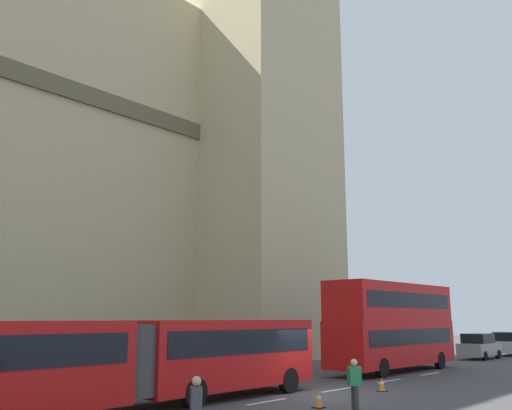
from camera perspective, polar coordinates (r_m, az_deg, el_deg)
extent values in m
plane|color=#424244|center=(24.00, 5.73, -18.35)|extent=(160.00, 160.00, 0.00)
cube|color=silver|center=(21.74, 1.08, -19.13)|extent=(2.20, 0.16, 0.01)
cube|color=silver|center=(25.41, 8.10, -17.88)|extent=(2.20, 0.16, 0.01)
cube|color=silver|center=(29.34, 13.23, -16.80)|extent=(2.20, 0.16, 0.01)
cube|color=silver|center=(33.45, 17.08, -15.89)|extent=(2.20, 0.16, 0.01)
cube|color=#C6B284|center=(51.41, -0.20, 17.06)|extent=(10.75, 10.75, 54.74)
cube|color=red|center=(22.73, -3.36, -14.60)|extent=(8.38, 2.50, 2.50)
cube|color=black|center=(22.71, -3.35, -13.47)|extent=(7.71, 2.54, 0.90)
cylinder|color=#3F3F3F|center=(19.68, -13.17, -14.86)|extent=(2.38, 2.38, 2.25)
cylinder|color=black|center=(24.10, 3.28, -17.16)|extent=(1.00, 0.30, 1.00)
cylinder|color=black|center=(20.28, -6.23, -18.23)|extent=(1.00, 0.30, 1.00)
cube|color=red|center=(34.08, 13.66, -13.28)|extent=(10.92, 2.50, 2.40)
cube|color=black|center=(34.06, 13.63, -12.69)|extent=(9.83, 2.54, 0.84)
cube|color=red|center=(34.06, 13.48, -9.50)|extent=(10.70, 2.50, 2.10)
cube|color=black|center=(34.06, 13.47, -9.33)|extent=(9.83, 2.54, 0.84)
cylinder|color=black|center=(36.80, 17.95, -14.60)|extent=(1.00, 0.30, 1.00)
cylinder|color=black|center=(30.54, 12.54, -15.66)|extent=(1.00, 0.30, 1.00)
cube|color=gray|center=(46.36, 21.52, -13.32)|extent=(4.40, 1.80, 0.90)
cube|color=black|center=(46.14, 21.36, -12.35)|extent=(2.46, 1.66, 0.70)
cylinder|color=black|center=(47.44, 23.10, -13.60)|extent=(0.64, 0.30, 0.64)
cylinder|color=black|center=(44.79, 21.93, -13.88)|extent=(0.64, 0.30, 0.64)
cube|color=#B7B7BC|center=(51.73, 24.09, -12.84)|extent=(4.40, 1.80, 0.90)
cube|color=black|center=(51.51, 23.95, -11.96)|extent=(2.46, 1.66, 0.70)
cube|color=black|center=(20.44, 6.31, -19.54)|extent=(0.36, 0.36, 0.03)
cone|color=orange|center=(20.40, 6.29, -18.74)|extent=(0.28, 0.28, 0.55)
cylinder|color=white|center=(20.40, 6.29, -18.66)|extent=(0.17, 0.17, 0.08)
cube|color=black|center=(25.22, 12.55, -17.76)|extent=(0.36, 0.36, 0.03)
cone|color=orange|center=(25.19, 12.52, -17.11)|extent=(0.28, 0.28, 0.55)
cylinder|color=white|center=(25.19, 12.52, -17.05)|extent=(0.17, 0.17, 0.08)
cube|color=#3F3F47|center=(13.56, -6.03, -18.93)|extent=(0.43, 0.46, 0.60)
sphere|color=tan|center=(13.51, -6.00, -17.17)|extent=(0.22, 0.22, 0.22)
cylinder|color=#333333|center=(19.19, 10.05, -18.74)|extent=(0.16, 0.16, 0.86)
cylinder|color=#333333|center=(19.37, 9.79, -18.68)|extent=(0.16, 0.16, 0.86)
cube|color=#267F4C|center=(19.20, 9.84, -16.55)|extent=(0.47, 0.42, 0.60)
sphere|color=beige|center=(19.17, 9.80, -15.30)|extent=(0.22, 0.22, 0.22)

